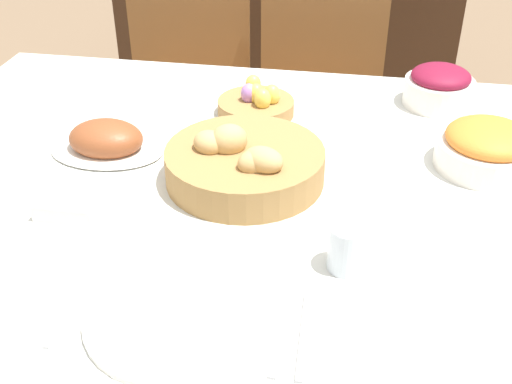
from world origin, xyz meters
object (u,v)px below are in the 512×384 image
object	(u,v)px
beet_salad_bowl	(439,87)
butter_dish	(69,207)
ham_platter	(106,141)
spoon	(304,333)
chair_far_left	(187,98)
knife	(283,330)
egg_basket	(257,104)
fork	(73,304)
dinner_plate	(175,316)
sideboard	(287,12)
carrot_bowl	(488,147)
chair_far_center	(319,108)
bread_basket	(244,163)
drinking_cup	(348,247)

from	to	relation	value
beet_salad_bowl	butter_dish	bearing A→B (deg)	-139.30
ham_platter	spoon	xyz separation A→B (m)	(0.47, -0.46, -0.02)
chair_far_left	knife	size ratio (longest dim) A/B	4.96
chair_far_left	beet_salad_bowl	world-z (taller)	chair_far_left
chair_far_left	butter_dish	bearing A→B (deg)	-91.56
egg_basket	fork	world-z (taller)	egg_basket
egg_basket	fork	bearing A→B (deg)	-103.15
dinner_plate	knife	xyz separation A→B (m)	(0.16, 0.00, -0.00)
sideboard	dinner_plate	world-z (taller)	sideboard
dinner_plate	knife	bearing A→B (deg)	0.00
carrot_bowl	fork	size ratio (longest dim) A/B	1.13
sideboard	beet_salad_bowl	distance (m)	1.67
sideboard	ham_platter	world-z (taller)	sideboard
chair_far_center	fork	bearing A→B (deg)	-104.19
chair_far_center	bread_basket	world-z (taller)	chair_far_center
chair_far_center	sideboard	world-z (taller)	sideboard
chair_far_left	egg_basket	xyz separation A→B (m)	(0.35, -0.61, 0.29)
bread_basket	fork	xyz separation A→B (m)	(-0.19, -0.39, -0.04)
fork	dinner_plate	bearing A→B (deg)	1.83
chair_far_center	chair_far_left	xyz separation A→B (m)	(-0.46, -0.00, 0.00)
chair_far_left	ham_platter	size ratio (longest dim) A/B	3.68
drinking_cup	knife	bearing A→B (deg)	-116.98
butter_dish	dinner_plate	bearing A→B (deg)	-40.80
dinner_plate	fork	xyz separation A→B (m)	(-0.16, 0.00, -0.00)
bread_basket	sideboard	bearing A→B (deg)	94.83
bread_basket	knife	size ratio (longest dim) A/B	1.72
beet_salad_bowl	knife	xyz separation A→B (m)	(-0.27, -0.82, -0.04)
bread_basket	egg_basket	distance (m)	0.30
drinking_cup	fork	bearing A→B (deg)	-158.16
fork	spoon	xyz separation A→B (m)	(0.35, 0.00, 0.00)
chair_far_center	egg_basket	world-z (taller)	chair_far_center
spoon	carrot_bowl	bearing A→B (deg)	57.71
ham_platter	fork	size ratio (longest dim) A/B	1.35
spoon	drinking_cup	world-z (taller)	drinking_cup
bread_basket	chair_far_left	bearing A→B (deg)	112.44
spoon	bread_basket	bearing A→B (deg)	110.29
dinner_plate	drinking_cup	xyz separation A→B (m)	(0.24, 0.16, 0.04)
egg_basket	butter_dish	bearing A→B (deg)	-119.68
beet_salad_bowl	chair_far_left	bearing A→B (deg)	147.79
carrot_bowl	spoon	distance (m)	0.62
knife	bread_basket	bearing A→B (deg)	110.11
ham_platter	carrot_bowl	world-z (taller)	carrot_bowl
chair_far_left	spoon	world-z (taller)	chair_far_left
spoon	dinner_plate	bearing A→B (deg)	178.17
sideboard	butter_dish	bearing A→B (deg)	-93.40
drinking_cup	spoon	bearing A→B (deg)	-107.88
knife	drinking_cup	size ratio (longest dim) A/B	2.25
egg_basket	chair_far_center	bearing A→B (deg)	80.18
bread_basket	knife	distance (m)	0.42
sideboard	ham_platter	xyz separation A→B (m)	(-0.14, -1.90, 0.30)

